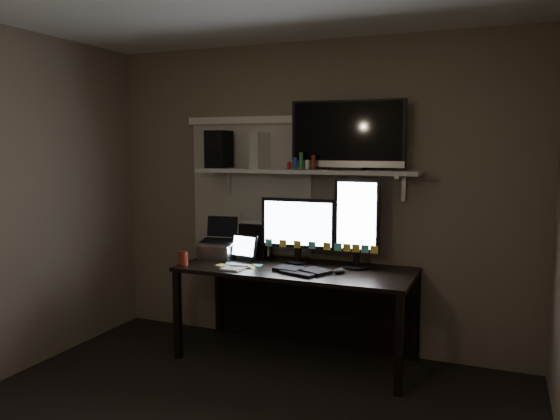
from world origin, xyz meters
The scene contains 18 objects.
back_wall centered at (0.00, 1.80, 1.25)m, with size 3.60×3.60×0.00m, color #746953.
window_blinds centered at (-0.55, 1.79, 1.30)m, with size 1.10×0.02×1.10m, color beige.
desk centered at (0.00, 1.55, 0.55)m, with size 1.80×0.75×0.73m.
wall_shelf centered at (0.00, 1.62, 1.46)m, with size 1.80×0.35×0.03m, color beige.
monitor_landscape centered at (-0.04, 1.59, 1.00)m, with size 0.61×0.06×0.53m, color black.
monitor_portrait centered at (0.44, 1.59, 1.08)m, with size 0.35×0.07×0.70m, color black.
keyboard centered at (0.09, 1.31, 0.74)m, with size 0.43×0.17×0.03m, color black.
mouse centered at (0.37, 1.37, 0.75)m, with size 0.07×0.11×0.04m, color black.
notepad centered at (-0.42, 1.23, 0.74)m, with size 0.15×0.22×0.01m, color silver.
tablet centered at (-0.48, 1.51, 0.84)m, with size 0.25×0.10×0.22m, color black.
file_sorter centered at (-0.46, 1.66, 0.88)m, with size 0.24×0.11×0.31m, color black.
laptop centered at (-0.74, 1.51, 0.90)m, with size 0.31×0.25×0.35m, color #A8A9AD.
cup centered at (-0.85, 1.18, 0.79)m, with size 0.08×0.08×0.11m, color maroon.
sticky_notes centered at (-0.44, 1.31, 0.73)m, with size 0.33×0.24×0.00m, color gold, non-canonical shape.
tv centered at (0.33, 1.66, 1.74)m, with size 0.88×0.16×0.53m, color black.
game_console centered at (-0.40, 1.65, 1.63)m, with size 0.08×0.25×0.29m, color silver.
speaker centered at (-0.76, 1.61, 1.63)m, with size 0.17×0.21×0.31m, color black.
bottles centered at (-0.01, 1.56, 1.54)m, with size 0.20×0.04×0.12m, color #A50F0C, non-canonical shape.
Camera 1 is at (1.45, -2.43, 1.66)m, focal length 35.00 mm.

